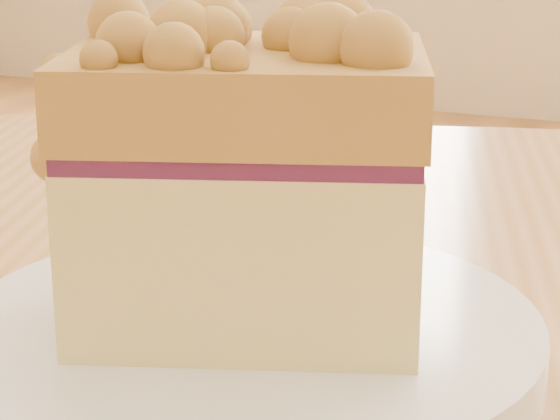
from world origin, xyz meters
name	(u,v)px	position (x,y,z in m)	size (l,w,h in m)	color
plate	(249,341)	(-0.35, 0.18, 0.76)	(0.21, 0.21, 0.02)	white
cake_slice	(246,169)	(-0.35, 0.18, 0.82)	(0.14, 0.12, 0.12)	#FEF18F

